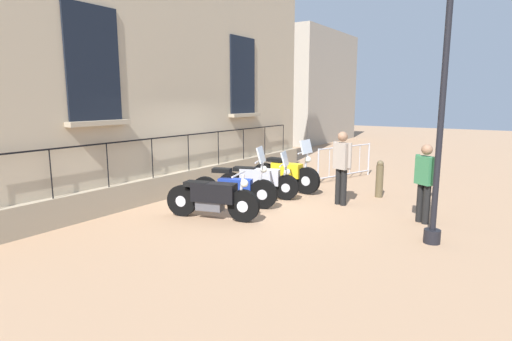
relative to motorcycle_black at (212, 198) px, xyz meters
The scene contains 12 objects.
ground_plane 1.63m from the motorcycle_black, 96.44° to the left, with size 60.00×60.00×0.00m, color #9E7A5B.
building_facade 4.84m from the motorcycle_black, 148.05° to the left, with size 0.82×11.93×8.76m.
motorcycle_black is the anchor object (origin of this frame).
motorcycle_blue 1.06m from the motorcycle_black, 100.99° to the left, with size 2.00×0.84×1.42m.
motorcycle_silver 2.06m from the motorcycle_black, 95.44° to the left, with size 2.00×0.90×1.21m.
motorcycle_yellow 3.13m from the motorcycle_black, 90.53° to the left, with size 2.03×0.65×1.43m.
lamppost 4.78m from the motorcycle_black, 13.30° to the left, with size 0.33×0.33×4.73m.
crowd_barrier 5.64m from the motorcycle_black, 83.12° to the left, with size 0.78×2.35×1.05m.
bollard 4.47m from the motorcycle_black, 59.08° to the left, with size 0.19×0.19×0.95m.
pedestrian_standing 4.29m from the motorcycle_black, 29.92° to the left, with size 0.46×0.38×1.60m.
pedestrian_walking 3.17m from the motorcycle_black, 55.36° to the left, with size 0.51×0.32×1.73m.
distant_building 17.15m from the motorcycle_black, 109.76° to the left, with size 3.25×6.72×6.26m.
Camera 1 is at (5.50, -7.93, 2.46)m, focal length 28.74 mm.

